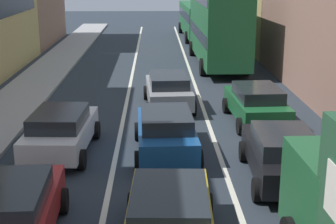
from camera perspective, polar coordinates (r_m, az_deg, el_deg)
name	(u,v)px	position (r m, az deg, el deg)	size (l,w,h in m)	color
sidewalk_left	(20,98)	(24.83, -16.17, 1.53)	(2.60, 64.00, 0.14)	#A2A2A2
lane_stripe_left	(127,98)	(24.07, -4.56, 1.52)	(0.16, 60.00, 0.01)	silver
lane_stripe_right	(199,98)	(24.13, 3.53, 1.57)	(0.16, 60.00, 0.01)	silver
sedan_centre_lane_second	(169,217)	(11.13, 0.16, -11.69)	(2.20, 4.37, 1.49)	#B29319
wagon_left_lane_second	(10,213)	(11.84, -17.20, -10.68)	(2.20, 4.37, 1.49)	#A51E1E
hatchback_centre_lane_third	(166,131)	(16.65, -0.24, -2.15)	(2.18, 4.36, 1.49)	#194C8C
sedan_left_lane_third	(61,130)	(17.10, -11.89, -2.02)	(2.21, 4.37, 1.49)	silver
coupe_centre_lane_fourth	(168,90)	(22.29, 0.04, 2.50)	(2.25, 4.39, 1.49)	gray
sedan_right_lane_behind_truck	(283,154)	(15.01, 12.67, -4.61)	(2.22, 4.38, 1.49)	black
wagon_right_lane_far	(256,103)	(20.36, 9.85, 0.97)	(2.22, 4.38, 1.49)	#19592D
bus_mid_queue_primary	(218,20)	(32.02, 5.60, 10.20)	(2.94, 10.54, 5.06)	#1E6033
bus_far_queue_secondary	(198,18)	(44.73, 3.41, 10.46)	(3.01, 10.56, 2.90)	#1E6033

